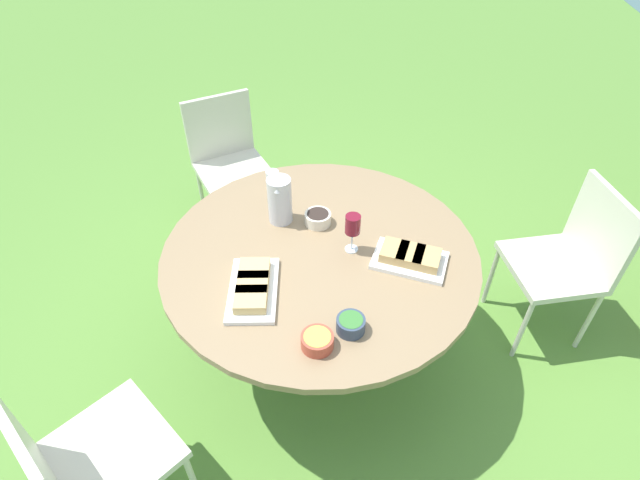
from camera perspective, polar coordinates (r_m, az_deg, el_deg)
name	(u,v)px	position (r m, az deg, el deg)	size (l,w,h in m)	color
ground_plane	(320,350)	(2.80, 0.00, -12.46)	(40.00, 40.00, 0.00)	#5B8C38
dining_table	(320,265)	(2.31, 0.00, -2.89)	(1.43, 1.43, 0.75)	#4C4C51
chair_near_left	(228,155)	(3.36, -10.50, 9.51)	(0.59, 0.60, 0.89)	beige
chair_near_right	(84,458)	(2.09, -25.40, -21.63)	(0.60, 0.61, 0.89)	beige
chair_far_back	(570,255)	(2.85, 26.64, -1.53)	(0.53, 0.51, 0.89)	beige
water_pitcher	(280,200)	(2.34, -4.62, 4.55)	(0.12, 0.11, 0.23)	silver
wine_glass	(353,226)	(2.16, 3.76, 1.63)	(0.07, 0.07, 0.19)	silver
platter_bread_main	(253,287)	(2.06, -7.68, -5.33)	(0.37, 0.23, 0.06)	white
platter_charcuterie	(410,257)	(2.20, 10.25, -1.96)	(0.28, 0.36, 0.06)	white
bowl_fries	(317,340)	(1.87, -0.31, -11.41)	(0.12, 0.12, 0.06)	#B74733
bowl_salad	(351,324)	(1.91, 3.54, -9.55)	(0.11, 0.11, 0.06)	#334256
bowl_olives	(318,218)	(2.37, -0.25, 2.56)	(0.13, 0.13, 0.06)	beige
cup_water_near	(273,178)	(2.63, -5.45, 7.03)	(0.07, 0.07, 0.08)	silver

